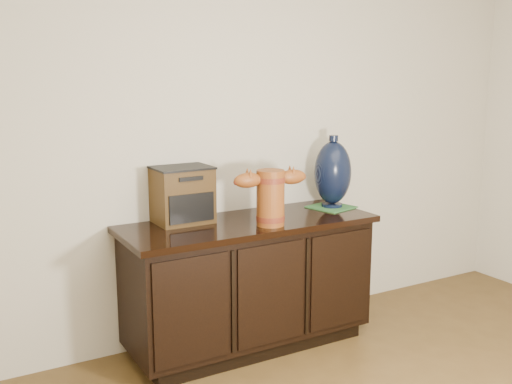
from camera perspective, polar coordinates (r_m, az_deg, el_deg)
sideboard at (r=3.49m, az=-0.70°, el=-8.63°), size 1.46×0.56×0.75m
terracotta_vessel at (r=3.25m, az=1.39°, el=-0.23°), size 0.43×0.17×0.31m
tv_radio at (r=3.35m, az=-7.04°, el=-0.25°), size 0.32×0.26×0.32m
green_mat at (r=3.75m, az=7.18°, el=-1.42°), size 0.29×0.29×0.01m
lamp_base at (r=3.71m, az=7.32°, el=1.81°), size 0.28×0.28×0.44m
spray_can at (r=3.60m, az=1.74°, el=-0.47°), size 0.06×0.06×0.18m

